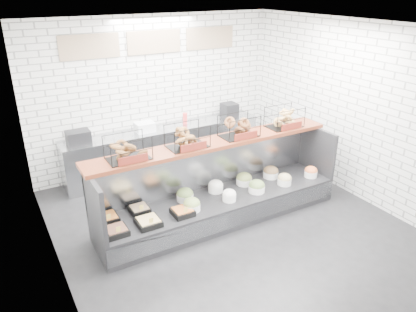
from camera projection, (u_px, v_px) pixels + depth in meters
ground at (230, 227)px, 6.35m from camera, size 5.50×5.50×0.00m
room_shell at (211, 89)px, 6.01m from camera, size 5.02×5.51×3.01m
display_case at (219, 199)px, 6.49m from camera, size 4.00×0.90×1.20m
bagel_shelf at (214, 134)px, 6.22m from camera, size 4.10×0.50×0.40m
prep_counter at (165, 148)px, 8.09m from camera, size 4.00×0.60×1.20m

